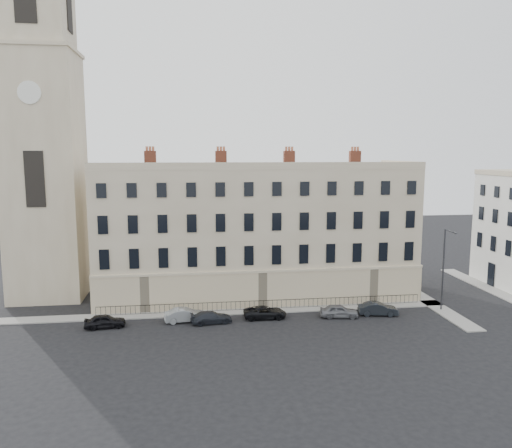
# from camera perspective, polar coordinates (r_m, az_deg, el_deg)

# --- Properties ---
(ground) EXTENTS (160.00, 160.00, 0.00)m
(ground) POSITION_cam_1_polar(r_m,az_deg,el_deg) (50.79, 8.61, -11.25)
(ground) COLOR black
(ground) RESTS_ON ground
(terrace) EXTENTS (36.22, 12.22, 17.00)m
(terrace) POSITION_cam_1_polar(r_m,az_deg,el_deg) (59.15, -0.04, -0.88)
(terrace) COLOR tan
(terrace) RESTS_ON ground
(church_tower) EXTENTS (8.00, 8.13, 44.00)m
(church_tower) POSITION_cam_1_polar(r_m,az_deg,el_deg) (62.13, -23.17, 9.23)
(church_tower) COLOR tan
(church_tower) RESTS_ON ground
(pavement_terrace) EXTENTS (48.00, 2.00, 0.12)m
(pavement_terrace) POSITION_cam_1_polar(r_m,az_deg,el_deg) (53.75, -3.37, -10.00)
(pavement_terrace) COLOR gray
(pavement_terrace) RESTS_ON ground
(pavement_east_return) EXTENTS (2.00, 24.00, 0.12)m
(pavement_east_return) POSITION_cam_1_polar(r_m,az_deg,el_deg) (62.46, 18.16, -7.80)
(pavement_east_return) COLOR gray
(pavement_east_return) RESTS_ON ground
(pavement_adjacent) EXTENTS (2.00, 20.00, 0.12)m
(pavement_adjacent) POSITION_cam_1_polar(r_m,az_deg,el_deg) (68.95, 24.99, -6.66)
(pavement_adjacent) COLOR gray
(pavement_adjacent) RESTS_ON ground
(railings) EXTENTS (35.00, 0.04, 0.96)m
(railings) POSITION_cam_1_polar(r_m,az_deg,el_deg) (54.39, 0.85, -9.22)
(railings) COLOR black
(railings) RESTS_ON ground
(car_a) EXTENTS (4.04, 2.00, 1.32)m
(car_a) POSITION_cam_1_polar(r_m,az_deg,el_deg) (51.21, -16.87, -10.58)
(car_a) COLOR black
(car_a) RESTS_ON ground
(car_b) EXTENTS (4.31, 1.94, 1.37)m
(car_b) POSITION_cam_1_polar(r_m,az_deg,el_deg) (51.22, -8.09, -10.26)
(car_b) COLOR gray
(car_b) RESTS_ON ground
(car_c) EXTENTS (4.31, 2.23, 1.20)m
(car_c) POSITION_cam_1_polar(r_m,az_deg,el_deg) (50.54, -5.13, -10.57)
(car_c) COLOR #20242B
(car_c) RESTS_ON ground
(car_d) EXTENTS (4.44, 2.09, 1.23)m
(car_d) POSITION_cam_1_polar(r_m,az_deg,el_deg) (51.77, 1.04, -10.06)
(car_d) COLOR black
(car_d) RESTS_ON ground
(car_e) EXTENTS (4.11, 2.12, 1.34)m
(car_e) POSITION_cam_1_polar(r_m,az_deg,el_deg) (52.68, 9.48, -9.78)
(car_e) COLOR slate
(car_e) RESTS_ON ground
(car_f) EXTENTS (4.26, 2.07, 1.35)m
(car_f) POSITION_cam_1_polar(r_m,az_deg,el_deg) (54.16, 13.76, -9.40)
(car_f) COLOR black
(car_f) RESTS_ON ground
(streetlamp) EXTENTS (0.48, 1.90, 8.83)m
(streetlamp) POSITION_cam_1_polar(r_m,az_deg,el_deg) (56.60, 20.70, -4.51)
(streetlamp) COLOR #303135
(streetlamp) RESTS_ON ground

